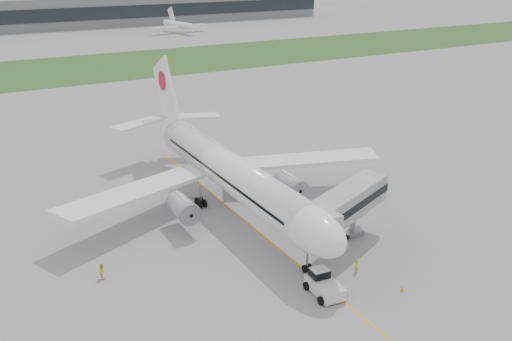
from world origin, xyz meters
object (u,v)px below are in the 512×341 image
airliner (227,169)px  jet_bridge (342,208)px  pushback_tug (323,284)px  ground_crew_near (356,266)px

airliner → jet_bridge: bearing=-70.9°
pushback_tug → ground_crew_near: bearing=19.9°
airliner → jet_bridge: size_ratio=3.45×
pushback_tug → jet_bridge: 10.52m
jet_bridge → ground_crew_near: size_ratio=9.49×
airliner → pushback_tug: (-0.81, -24.16, -4.60)m
pushback_tug → ground_crew_near: size_ratio=2.84×
pushback_tug → jet_bridge: (6.96, 6.45, 4.55)m
airliner → ground_crew_near: 23.61m
pushback_tug → ground_crew_near: pushback_tug is taller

